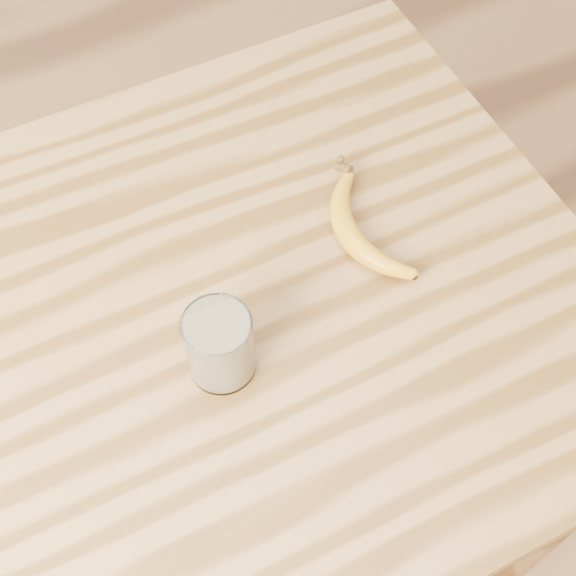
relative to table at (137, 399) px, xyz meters
name	(u,v)px	position (x,y,z in m)	size (l,w,h in m)	color
room	(2,59)	(0.00, 0.00, 0.58)	(4.04, 4.04, 2.70)	#996942
table	(137,399)	(0.00, 0.00, 0.00)	(1.20, 0.80, 0.90)	olive
smoothie_glass	(219,345)	(0.10, -0.07, 0.18)	(0.08, 0.08, 0.10)	white
banana	(348,236)	(0.31, 0.02, 0.15)	(0.09, 0.25, 0.03)	orange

